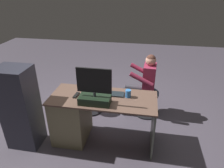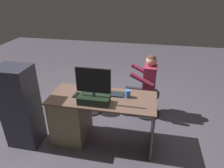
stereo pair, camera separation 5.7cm
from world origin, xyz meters
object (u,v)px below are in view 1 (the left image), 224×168
object	(u,v)px
person	(143,81)
cup	(128,94)
office_chair_teddy	(90,98)
teddy_bear	(89,80)
visitor_chair	(147,101)
desk	(77,116)
monitor	(95,94)
tv_remote	(76,95)
keyboard	(109,94)
computer_mouse	(87,91)

from	to	relation	value
person	cup	bearing A→B (deg)	75.93
office_chair_teddy	person	world-z (taller)	person
teddy_bear	visitor_chair	size ratio (longest dim) A/B	0.82
desk	teddy_bear	bearing A→B (deg)	-87.43
monitor	person	world-z (taller)	monitor
desk	office_chair_teddy	world-z (taller)	desk
monitor	tv_remote	xyz separation A→B (m)	(0.30, -0.14, -0.13)
keyboard	person	world-z (taller)	person
office_chair_teddy	visitor_chair	size ratio (longest dim) A/B	1.09
person	monitor	bearing A→B (deg)	58.83
office_chair_teddy	visitor_chair	bearing A→B (deg)	-176.56
desk	teddy_bear	world-z (taller)	teddy_bear
computer_mouse	tv_remote	xyz separation A→B (m)	(0.12, 0.13, -0.01)
computer_mouse	monitor	bearing A→B (deg)	123.56
cup	teddy_bear	world-z (taller)	cup
office_chair_teddy	visitor_chair	distance (m)	1.05
visitor_chair	tv_remote	bearing A→B (deg)	40.50
computer_mouse	person	size ratio (longest dim) A/B	0.09
computer_mouse	visitor_chair	xyz separation A→B (m)	(-0.87, -0.71, -0.51)
computer_mouse	teddy_bear	size ratio (longest dim) A/B	0.25
cup	visitor_chair	world-z (taller)	cup
monitor	keyboard	bearing A→B (deg)	-117.87
cup	tv_remote	distance (m)	0.72
desk	keyboard	xyz separation A→B (m)	(-0.46, -0.10, 0.36)
keyboard	office_chair_teddy	size ratio (longest dim) A/B	0.84
cup	monitor	bearing A→B (deg)	29.79
cup	person	size ratio (longest dim) A/B	0.10
desk	visitor_chair	xyz separation A→B (m)	(-1.01, -0.83, -0.14)
tv_remote	teddy_bear	size ratio (longest dim) A/B	0.40
office_chair_teddy	person	size ratio (longest dim) A/B	0.45
cup	teddy_bear	bearing A→B (deg)	-42.82
keyboard	visitor_chair	size ratio (longest dim) A/B	0.92
keyboard	cup	world-z (taller)	cup
keyboard	computer_mouse	bearing A→B (deg)	-2.34
tv_remote	computer_mouse	bearing A→B (deg)	-127.39
tv_remote	office_chair_teddy	bearing A→B (deg)	-81.37
computer_mouse	teddy_bear	world-z (taller)	teddy_bear
tv_remote	teddy_bear	distance (m)	0.81
cup	visitor_chair	size ratio (longest dim) A/B	0.23
keyboard	person	distance (m)	0.86
office_chair_teddy	keyboard	bearing A→B (deg)	126.61
desk	cup	distance (m)	0.84
cup	office_chair_teddy	distance (m)	1.17
monitor	tv_remote	distance (m)	0.36
office_chair_teddy	monitor	bearing A→B (deg)	110.99
tv_remote	person	world-z (taller)	person
keyboard	cup	bearing A→B (deg)	173.87
teddy_bear	cup	bearing A→B (deg)	137.18
cup	tv_remote	world-z (taller)	cup
desk	monitor	bearing A→B (deg)	153.68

